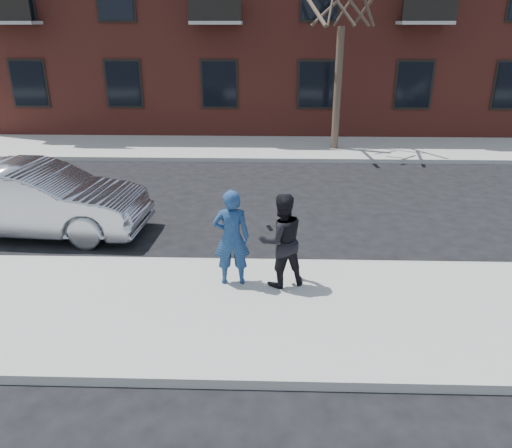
{
  "coord_description": "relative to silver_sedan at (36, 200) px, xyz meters",
  "views": [
    {
      "loc": [
        2.16,
        -7.22,
        4.46
      ],
      "look_at": [
        1.93,
        0.4,
        1.37
      ],
      "focal_mm": 35.0,
      "sensor_mm": 36.0,
      "label": 1
    }
  ],
  "objects": [
    {
      "name": "near_sidewalk",
      "position": [
        3.05,
        -3.34,
        -0.73
      ],
      "size": [
        50.0,
        3.5,
        0.15
      ],
      "primitive_type": "cube",
      "color": "#9B9893",
      "rests_on": "ground"
    },
    {
      "name": "far_sidewalk",
      "position": [
        3.05,
        8.16,
        -0.73
      ],
      "size": [
        50.0,
        3.5,
        0.15
      ],
      "primitive_type": "cube",
      "color": "#9B9893",
      "rests_on": "ground"
    },
    {
      "name": "near_curb",
      "position": [
        3.05,
        -1.54,
        -0.73
      ],
      "size": [
        50.0,
        0.1,
        0.15
      ],
      "primitive_type": "cube",
      "color": "#999691",
      "rests_on": "ground"
    },
    {
      "name": "silver_sedan",
      "position": [
        0.0,
        0.0,
        0.0
      ],
      "size": [
        4.95,
        1.99,
        1.6
      ],
      "primitive_type": "imported",
      "rotation": [
        0.0,
        0.0,
        1.51
      ],
      "color": "#999BA3",
      "rests_on": "ground"
    },
    {
      "name": "man_hoodie",
      "position": [
        4.55,
        -2.45,
        0.22
      ],
      "size": [
        0.66,
        0.51,
        1.73
      ],
      "rotation": [
        0.0,
        0.0,
        3.21
      ],
      "color": "navy",
      "rests_on": "near_sidewalk"
    },
    {
      "name": "man_peacoat",
      "position": [
        5.41,
        -2.49,
        0.19
      ],
      "size": [
        0.99,
        0.88,
        1.69
      ],
      "rotation": [
        0.0,
        0.0,
        3.49
      ],
      "color": "black",
      "rests_on": "near_sidewalk"
    },
    {
      "name": "ground",
      "position": [
        3.05,
        -3.09,
        -0.8
      ],
      "size": [
        100.0,
        100.0,
        0.0
      ],
      "primitive_type": "plane",
      "color": "black",
      "rests_on": "ground"
    },
    {
      "name": "far_curb",
      "position": [
        3.05,
        6.36,
        -0.73
      ],
      "size": [
        50.0,
        0.1,
        0.15
      ],
      "primitive_type": "cube",
      "color": "#999691",
      "rests_on": "ground"
    }
  ]
}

